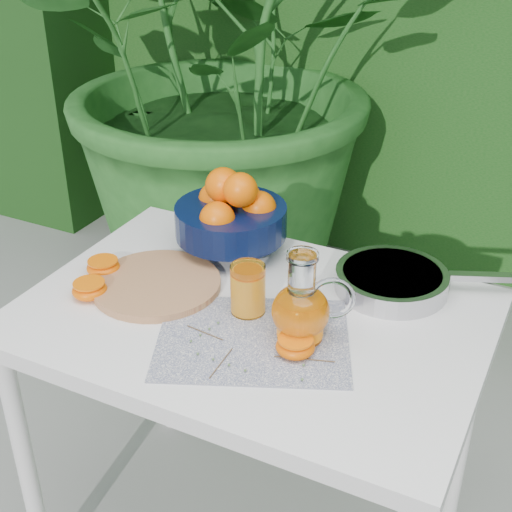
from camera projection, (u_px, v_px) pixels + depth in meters
The scene contains 10 objects.
potted_plant_left at pixel (237, 50), 2.69m from camera, with size 1.96×1.96×1.96m, color #20581E.
white_table at pixel (252, 342), 1.59m from camera, with size 1.00×0.70×0.75m.
placemat at pixel (253, 339), 1.47m from camera, with size 0.39×0.30×0.00m, color #0C1844.
cutting_board at pixel (157, 284), 1.64m from camera, with size 0.30×0.30×0.02m, color #AC7E4D.
fruit_bowl at pixel (232, 214), 1.75m from camera, with size 0.28×0.28×0.22m.
juice_pitcher at pixel (302, 309), 1.43m from camera, with size 0.18×0.15×0.20m.
juice_tumbler at pixel (248, 290), 1.53m from camera, with size 0.09×0.09×0.11m.
saute_pan at pixel (393, 280), 1.62m from camera, with size 0.47×0.34×0.05m.
orange_halves at pixel (156, 298), 1.57m from camera, with size 0.62×0.19×0.04m.
thyme_sprigs at pixel (245, 351), 1.42m from camera, with size 0.32×0.20×0.01m.
Camera 1 is at (0.59, -1.22, 1.62)m, focal length 50.00 mm.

